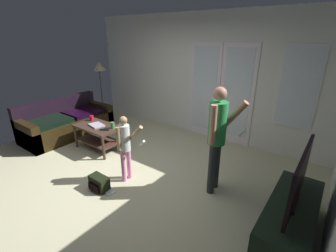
% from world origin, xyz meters
% --- Properties ---
extents(ground_plane, '(5.87, 4.93, 0.02)m').
position_xyz_m(ground_plane, '(0.00, 0.00, -0.01)').
color(ground_plane, '#BDBA94').
extents(wall_back_with_doors, '(5.87, 0.09, 2.70)m').
position_xyz_m(wall_back_with_doors, '(0.11, 2.43, 1.31)').
color(wall_back_with_doors, silver).
rests_on(wall_back_with_doors, ground_plane).
extents(leather_couch, '(0.91, 1.97, 0.82)m').
position_xyz_m(leather_couch, '(-2.28, 0.47, 0.29)').
color(leather_couch, black).
rests_on(leather_couch, ground_plane).
extents(coffee_table, '(0.96, 0.56, 0.50)m').
position_xyz_m(coffee_table, '(-1.09, 0.45, 0.37)').
color(coffee_table, '#3E2B21').
rests_on(coffee_table, ground_plane).
extents(tv_stand, '(0.49, 1.41, 0.44)m').
position_xyz_m(tv_stand, '(2.52, 0.32, 0.22)').
color(tv_stand, black).
rests_on(tv_stand, ground_plane).
extents(flat_screen_tv, '(0.08, 1.11, 0.66)m').
position_xyz_m(flat_screen_tv, '(2.52, 0.33, 0.78)').
color(flat_screen_tv, black).
rests_on(flat_screen_tv, tv_stand).
extents(person_adult, '(0.48, 0.46, 1.58)m').
position_xyz_m(person_adult, '(1.43, 0.60, 0.95)').
color(person_adult, '#2A2D2E').
rests_on(person_adult, ground_plane).
extents(person_child, '(0.41, 0.29, 1.09)m').
position_xyz_m(person_child, '(0.19, 0.01, 0.65)').
color(person_child, pink).
rests_on(person_child, ground_plane).
extents(floor_lamp, '(0.36, 0.36, 1.55)m').
position_xyz_m(floor_lamp, '(-2.60, 1.78, 1.35)').
color(floor_lamp, '#3A332D').
rests_on(floor_lamp, ground_plane).
extents(backpack, '(0.32, 0.20, 0.22)m').
position_xyz_m(backpack, '(0.04, -0.44, 0.11)').
color(backpack, black).
rests_on(backpack, ground_plane).
extents(loose_keyboard, '(0.45, 0.16, 0.02)m').
position_xyz_m(loose_keyboard, '(0.07, -0.39, 0.01)').
color(loose_keyboard, white).
rests_on(loose_keyboard, ground_plane).
extents(laptop_closed, '(0.35, 0.28, 0.03)m').
position_xyz_m(laptop_closed, '(-1.11, 0.45, 0.52)').
color(laptop_closed, '#ADABB8').
rests_on(laptop_closed, coffee_table).
extents(cup_near_edge, '(0.08, 0.08, 0.10)m').
position_xyz_m(cup_near_edge, '(-1.45, 0.59, 0.56)').
color(cup_near_edge, red).
rests_on(cup_near_edge, coffee_table).
extents(cup_by_laptop, '(0.08, 0.08, 0.12)m').
position_xyz_m(cup_by_laptop, '(-0.75, 0.55, 0.56)').
color(cup_by_laptop, '#398547').
rests_on(cup_by_laptop, coffee_table).
extents(tv_remote_black, '(0.17, 0.13, 0.02)m').
position_xyz_m(tv_remote_black, '(-0.79, 0.39, 0.52)').
color(tv_remote_black, black).
rests_on(tv_remote_black, coffee_table).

